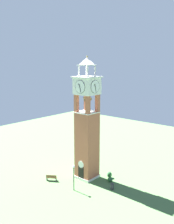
{
  "coord_description": "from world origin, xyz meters",
  "views": [
    {
      "loc": [
        25.21,
        -29.1,
        17.96
      ],
      "look_at": [
        0.0,
        0.0,
        10.46
      ],
      "focal_mm": 41.98,
      "sensor_mm": 36.0,
      "label": 1
    }
  ],
  "objects": [
    {
      "name": "shrub_behind_bench",
      "position": [
        2.8,
        2.14,
        0.48
      ],
      "size": [
        0.71,
        0.71,
        0.96
      ],
      "primitive_type": "ellipsoid",
      "color": "#28562D",
      "rests_on": "ground"
    },
    {
      "name": "lamp_post",
      "position": [
        1.39,
        -4.44,
        2.61
      ],
      "size": [
        0.36,
        0.36,
        3.75
      ],
      "color": "black",
      "rests_on": "ground"
    },
    {
      "name": "ground",
      "position": [
        0.0,
        0.0,
        0.0
      ],
      "size": [
        80.0,
        80.0,
        0.0
      ],
      "primitive_type": "plane",
      "color": "#476B3D"
    },
    {
      "name": "clock_tower",
      "position": [
        0.0,
        -0.0,
        7.9
      ],
      "size": [
        3.39,
        3.39,
        18.74
      ],
      "color": "#AD5B42",
      "rests_on": "ground"
    },
    {
      "name": "shrub_left_of_tower",
      "position": [
        -3.8,
        2.09,
        0.38
      ],
      "size": [
        1.03,
        1.03,
        0.76
      ],
      "primitive_type": "ellipsoid",
      "color": "#28562D",
      "rests_on": "ground"
    },
    {
      "name": "trash_bin",
      "position": [
        5.27,
        -0.62,
        0.4
      ],
      "size": [
        0.52,
        0.52,
        0.8
      ],
      "primitive_type": "cylinder",
      "color": "#2D2D33",
      "rests_on": "ground"
    },
    {
      "name": "shrub_near_entry",
      "position": [
        3.69,
        1.07,
        0.35
      ],
      "size": [
        0.8,
        0.8,
        0.69
      ],
      "primitive_type": "ellipsoid",
      "color": "#28562D",
      "rests_on": "ground"
    },
    {
      "name": "park_bench",
      "position": [
        -3.29,
        -4.49,
        0.48
      ],
      "size": [
        1.57,
        1.26,
        0.95
      ],
      "color": "brown",
      "rests_on": "ground"
    }
  ]
}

